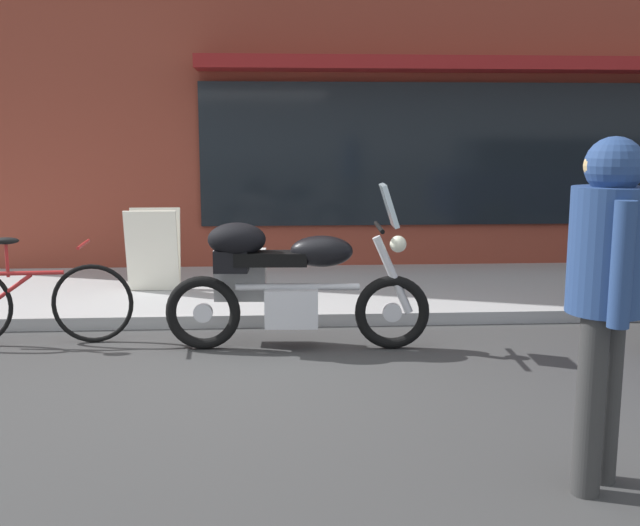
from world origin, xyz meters
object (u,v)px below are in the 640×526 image
at_px(touring_motorcycle, 282,278).
at_px(sandwich_board_sign, 153,250).
at_px(pedestrian_walking, 607,272).
at_px(parked_bicycle, 31,302).

distance_m(touring_motorcycle, sandwich_board_sign, 2.37).
height_order(touring_motorcycle, pedestrian_walking, pedestrian_walking).
relative_size(touring_motorcycle, sandwich_board_sign, 2.52).
bearing_deg(touring_motorcycle, sandwich_board_sign, 125.50).
distance_m(touring_motorcycle, parked_bicycle, 2.17).
xyz_separation_m(parked_bicycle, pedestrian_walking, (3.70, -2.86, 0.74)).
height_order(touring_motorcycle, sandwich_board_sign, touring_motorcycle).
bearing_deg(sandwich_board_sign, parked_bicycle, -114.48).
bearing_deg(pedestrian_walking, parked_bicycle, 142.25).
xyz_separation_m(parked_bicycle, sandwich_board_sign, (0.77, 1.69, 0.19)).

